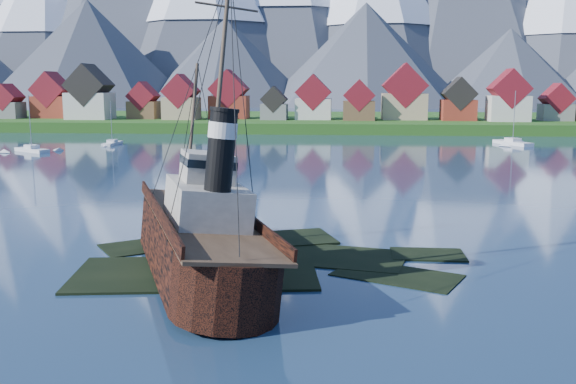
# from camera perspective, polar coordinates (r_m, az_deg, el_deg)

# --- Properties ---
(ground) EXTENTS (1400.00, 1400.00, 0.00)m
(ground) POSITION_cam_1_polar(r_m,az_deg,el_deg) (50.18, -4.31, -6.73)
(ground) COLOR #1C334E
(ground) RESTS_ON ground
(shoal) EXTENTS (31.71, 21.24, 1.14)m
(shoal) POSITION_cam_1_polar(r_m,az_deg,el_deg) (52.07, -1.98, -6.50)
(shoal) COLOR black
(shoal) RESTS_ON ground
(shore_bank) EXTENTS (600.00, 80.00, 3.20)m
(shore_bank) POSITION_cam_1_polar(r_m,az_deg,el_deg) (218.08, 3.01, 5.92)
(shore_bank) COLOR #1C4313
(shore_bank) RESTS_ON ground
(seawall) EXTENTS (600.00, 2.50, 2.00)m
(seawall) POSITION_cam_1_polar(r_m,az_deg,el_deg) (180.21, 2.55, 5.14)
(seawall) COLOR #3F3D38
(seawall) RESTS_ON ground
(town) EXTENTS (250.96, 16.69, 17.30)m
(town) POSITION_cam_1_polar(r_m,az_deg,el_deg) (203.92, -6.60, 8.14)
(town) COLOR maroon
(town) RESTS_ON ground
(tugboat_wreck) EXTENTS (6.70, 28.85, 22.86)m
(tugboat_wreck) POSITION_cam_1_polar(r_m,az_deg,el_deg) (49.26, -7.78, -3.64)
(tugboat_wreck) COLOR black
(tugboat_wreck) RESTS_ON ground
(sailboat_c) EXTENTS (9.31, 7.17, 12.29)m
(sailboat_c) POSITION_cam_1_polar(r_m,az_deg,el_deg) (144.06, -21.81, 3.44)
(sailboat_c) COLOR silver
(sailboat_c) RESTS_ON ground
(sailboat_e) EXTENTS (7.22, 11.36, 13.00)m
(sailboat_e) POSITION_cam_1_polar(r_m,az_deg,el_deg) (158.57, 19.34, 4.10)
(sailboat_e) COLOR silver
(sailboat_e) RESTS_ON ground
(sailboat_f) EXTENTS (2.15, 8.55, 10.36)m
(sailboat_f) POSITION_cam_1_polar(r_m,az_deg,el_deg) (154.57, -15.36, 4.14)
(sailboat_f) COLOR silver
(sailboat_f) RESTS_ON ground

